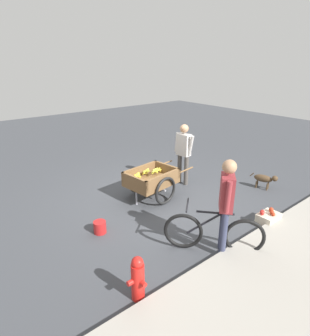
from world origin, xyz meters
TOP-DOWN VIEW (x-y plane):
  - ground_plane at (0.00, 0.00)m, footprint 24.00×24.00m
  - fruit_cart at (0.08, -0.12)m, footprint 1.73×1.01m
  - vendor_person at (-1.05, -0.26)m, footprint 0.24×0.58m
  - bicycle at (0.50, 2.08)m, footprint 1.14×1.28m
  - cyclist_person at (0.40, 2.20)m, footprint 0.41×0.41m
  - dog at (-2.40, 1.26)m, footprint 0.30×0.65m
  - fire_hydrant at (2.07, 2.13)m, footprint 0.25×0.25m
  - plastic_bucket at (1.72, 0.42)m, footprint 0.24×0.24m
  - apple_crate at (-1.00, 2.21)m, footprint 0.44×0.32m

SIDE VIEW (x-z plane):
  - ground_plane at x=0.00m, z-range 0.00..0.00m
  - plastic_bucket at x=1.72m, z-range 0.00..0.23m
  - apple_crate at x=-1.00m, z-range -0.03..0.28m
  - dog at x=-2.40m, z-range 0.07..0.47m
  - fire_hydrant at x=2.07m, z-range 0.00..0.67m
  - bicycle at x=0.50m, z-range -0.07..0.78m
  - fruit_cart at x=0.08m, z-range 0.08..0.79m
  - vendor_person at x=-1.05m, z-range 0.15..1.71m
  - cyclist_person at x=0.40m, z-range 0.16..1.81m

